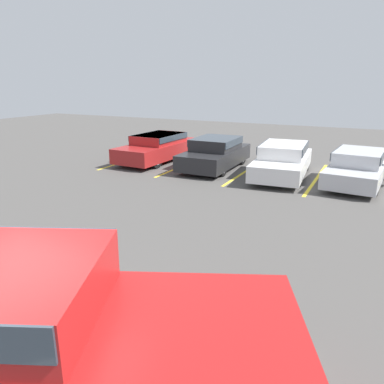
{
  "coord_description": "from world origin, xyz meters",
  "views": [
    {
      "loc": [
        3.66,
        -2.48,
        3.63
      ],
      "look_at": [
        -0.27,
        5.41,
        1.0
      ],
      "focal_mm": 35.0,
      "sensor_mm": 36.0,
      "label": 1
    }
  ],
  "objects_px": {
    "pickup_truck": "(33,341)",
    "parked_sedan_c": "(283,159)",
    "wheel_stop_curb": "(211,150)",
    "parked_sedan_b": "(215,152)",
    "parked_sedan_d": "(358,166)",
    "parked_sedan_a": "(158,146)"
  },
  "relations": [
    {
      "from": "pickup_truck",
      "to": "parked_sedan_d",
      "type": "bearing_deg",
      "value": 54.48
    },
    {
      "from": "pickup_truck",
      "to": "parked_sedan_a",
      "type": "height_order",
      "value": "pickup_truck"
    },
    {
      "from": "pickup_truck",
      "to": "wheel_stop_curb",
      "type": "xyz_separation_m",
      "value": [
        -4.82,
        15.87,
        -0.84
      ]
    },
    {
      "from": "parked_sedan_a",
      "to": "parked_sedan_b",
      "type": "height_order",
      "value": "parked_sedan_b"
    },
    {
      "from": "pickup_truck",
      "to": "parked_sedan_d",
      "type": "xyz_separation_m",
      "value": [
        2.55,
        12.24,
        -0.26
      ]
    },
    {
      "from": "pickup_truck",
      "to": "parked_sedan_d",
      "type": "distance_m",
      "value": 12.51
    },
    {
      "from": "wheel_stop_curb",
      "to": "pickup_truck",
      "type": "bearing_deg",
      "value": -73.1
    },
    {
      "from": "parked_sedan_b",
      "to": "pickup_truck",
      "type": "bearing_deg",
      "value": 13.21
    },
    {
      "from": "pickup_truck",
      "to": "parked_sedan_b",
      "type": "height_order",
      "value": "pickup_truck"
    },
    {
      "from": "pickup_truck",
      "to": "parked_sedan_c",
      "type": "height_order",
      "value": "pickup_truck"
    },
    {
      "from": "parked_sedan_c",
      "to": "wheel_stop_curb",
      "type": "height_order",
      "value": "parked_sedan_c"
    },
    {
      "from": "parked_sedan_d",
      "to": "pickup_truck",
      "type": "bearing_deg",
      "value": -7.14
    },
    {
      "from": "parked_sedan_b",
      "to": "parked_sedan_d",
      "type": "distance_m",
      "value": 5.65
    },
    {
      "from": "wheel_stop_curb",
      "to": "parked_sedan_d",
      "type": "bearing_deg",
      "value": -26.2
    },
    {
      "from": "pickup_truck",
      "to": "parked_sedan_c",
      "type": "bearing_deg",
      "value": 67.01
    },
    {
      "from": "pickup_truck",
      "to": "parked_sedan_a",
      "type": "bearing_deg",
      "value": 92.14
    },
    {
      "from": "parked_sedan_b",
      "to": "parked_sedan_c",
      "type": "bearing_deg",
      "value": 86.74
    },
    {
      "from": "parked_sedan_d",
      "to": "wheel_stop_curb",
      "type": "bearing_deg",
      "value": -111.56
    },
    {
      "from": "pickup_truck",
      "to": "parked_sedan_b",
      "type": "xyz_separation_m",
      "value": [
        -3.09,
        12.33,
        -0.23
      ]
    },
    {
      "from": "parked_sedan_a",
      "to": "parked_sedan_b",
      "type": "relative_size",
      "value": 1.14
    },
    {
      "from": "parked_sedan_a",
      "to": "parked_sedan_b",
      "type": "xyz_separation_m",
      "value": [
        3.0,
        -0.24,
        0.01
      ]
    },
    {
      "from": "pickup_truck",
      "to": "parked_sedan_c",
      "type": "xyz_separation_m",
      "value": [
        -0.16,
        12.2,
        -0.23
      ]
    }
  ]
}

